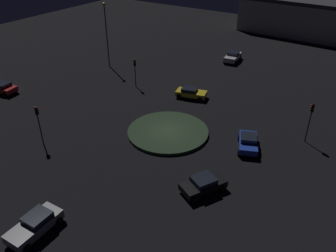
{
  "coord_description": "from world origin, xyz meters",
  "views": [
    {
      "loc": [
        17.48,
        -26.9,
        19.86
      ],
      "look_at": [
        0.0,
        0.0,
        0.89
      ],
      "focal_mm": 36.88,
      "sensor_mm": 36.0,
      "label": 1
    }
  ],
  "objects_px": {
    "car_red": "(1,87)",
    "car_yellow": "(191,93)",
    "traffic_light_northeast": "(311,115)",
    "traffic_light_southwest": "(38,118)",
    "car_blue": "(248,142)",
    "traffic_light_northwest": "(135,68)",
    "store_building": "(335,19)",
    "car_black": "(203,184)",
    "car_silver": "(233,56)",
    "streetlamp_northwest": "(106,27)",
    "car_grey": "(35,225)"
  },
  "relations": [
    {
      "from": "store_building",
      "to": "car_yellow",
      "type": "bearing_deg",
      "value": 79.2
    },
    {
      "from": "car_red",
      "to": "car_silver",
      "type": "xyz_separation_m",
      "value": [
        21.13,
        28.38,
        0.02
      ]
    },
    {
      "from": "traffic_light_northwest",
      "to": "traffic_light_northeast",
      "type": "bearing_deg",
      "value": 33.32
    },
    {
      "from": "car_blue",
      "to": "car_silver",
      "type": "distance_m",
      "value": 25.76
    },
    {
      "from": "car_red",
      "to": "car_yellow",
      "type": "bearing_deg",
      "value": -157.97
    },
    {
      "from": "car_black",
      "to": "streetlamp_northwest",
      "type": "distance_m",
      "value": 32.65
    },
    {
      "from": "car_silver",
      "to": "traffic_light_northwest",
      "type": "distance_m",
      "value": 18.51
    },
    {
      "from": "car_blue",
      "to": "car_grey",
      "type": "height_order",
      "value": "car_grey"
    },
    {
      "from": "car_black",
      "to": "store_building",
      "type": "distance_m",
      "value": 55.24
    },
    {
      "from": "car_silver",
      "to": "streetlamp_northwest",
      "type": "xyz_separation_m",
      "value": [
        -15.5,
        -12.99,
        5.52
      ]
    },
    {
      "from": "car_blue",
      "to": "streetlamp_northwest",
      "type": "relative_size",
      "value": 0.43
    },
    {
      "from": "car_black",
      "to": "traffic_light_northwest",
      "type": "xyz_separation_m",
      "value": [
        -18.17,
        14.2,
        2.09
      ]
    },
    {
      "from": "streetlamp_northwest",
      "to": "car_grey",
      "type": "bearing_deg",
      "value": -57.66
    },
    {
      "from": "car_black",
      "to": "traffic_light_southwest",
      "type": "bearing_deg",
      "value": -53.81
    },
    {
      "from": "traffic_light_northeast",
      "to": "store_building",
      "type": "distance_m",
      "value": 42.85
    },
    {
      "from": "streetlamp_northwest",
      "to": "car_red",
      "type": "bearing_deg",
      "value": -110.11
    },
    {
      "from": "car_black",
      "to": "car_blue",
      "type": "bearing_deg",
      "value": -157.27
    },
    {
      "from": "car_grey",
      "to": "traffic_light_northwest",
      "type": "xyz_separation_m",
      "value": [
        -9.98,
        25.02,
        2.05
      ]
    },
    {
      "from": "traffic_light_southwest",
      "to": "traffic_light_northeast",
      "type": "bearing_deg",
      "value": -8.21
    },
    {
      "from": "traffic_light_northeast",
      "to": "streetlamp_northwest",
      "type": "relative_size",
      "value": 0.45
    },
    {
      "from": "car_yellow",
      "to": "car_black",
      "type": "distance_m",
      "value": 18.29
    },
    {
      "from": "car_yellow",
      "to": "car_grey",
      "type": "xyz_separation_m",
      "value": [
        1.78,
        -26.15,
        0.05
      ]
    },
    {
      "from": "traffic_light_northeast",
      "to": "traffic_light_southwest",
      "type": "height_order",
      "value": "traffic_light_northeast"
    },
    {
      "from": "traffic_light_northeast",
      "to": "traffic_light_southwest",
      "type": "relative_size",
      "value": 1.03
    },
    {
      "from": "traffic_light_northwest",
      "to": "streetlamp_northwest",
      "type": "distance_m",
      "value": 9.91
    },
    {
      "from": "car_blue",
      "to": "store_building",
      "type": "xyz_separation_m",
      "value": [
        -0.94,
        46.91,
        2.77
      ]
    },
    {
      "from": "car_black",
      "to": "car_grey",
      "type": "bearing_deg",
      "value": -9.23
    },
    {
      "from": "car_black",
      "to": "traffic_light_southwest",
      "type": "xyz_separation_m",
      "value": [
        -17.4,
        -2.54,
        2.33
      ]
    },
    {
      "from": "car_grey",
      "to": "store_building",
      "type": "bearing_deg",
      "value": 171.32
    },
    {
      "from": "car_yellow",
      "to": "car_grey",
      "type": "relative_size",
      "value": 1.0
    },
    {
      "from": "streetlamp_northwest",
      "to": "store_building",
      "type": "xyz_separation_m",
      "value": [
        26.35,
        37.0,
        -2.8
      ]
    },
    {
      "from": "car_silver",
      "to": "car_blue",
      "type": "bearing_deg",
      "value": -159.91
    },
    {
      "from": "traffic_light_southwest",
      "to": "store_building",
      "type": "xyz_separation_m",
      "value": [
        17.2,
        57.71,
        0.45
      ]
    },
    {
      "from": "car_blue",
      "to": "traffic_light_northeast",
      "type": "distance_m",
      "value": 6.8
    },
    {
      "from": "car_grey",
      "to": "traffic_light_northwest",
      "type": "bearing_deg",
      "value": -160.02
    },
    {
      "from": "traffic_light_southwest",
      "to": "car_grey",
      "type": "bearing_deg",
      "value": -83.99
    },
    {
      "from": "car_blue",
      "to": "car_yellow",
      "type": "distance_m",
      "value": 12.84
    },
    {
      "from": "car_black",
      "to": "traffic_light_southwest",
      "type": "distance_m",
      "value": 17.73
    },
    {
      "from": "car_silver",
      "to": "car_grey",
      "type": "xyz_separation_m",
      "value": [
        2.86,
        -41.99,
        -0.03
      ]
    },
    {
      "from": "traffic_light_northwest",
      "to": "store_building",
      "type": "distance_m",
      "value": 44.75
    },
    {
      "from": "streetlamp_northwest",
      "to": "store_building",
      "type": "height_order",
      "value": "streetlamp_northwest"
    },
    {
      "from": "car_blue",
      "to": "traffic_light_southwest",
      "type": "distance_m",
      "value": 21.24
    },
    {
      "from": "car_grey",
      "to": "streetlamp_northwest",
      "type": "relative_size",
      "value": 0.43
    },
    {
      "from": "streetlamp_northwest",
      "to": "store_building",
      "type": "distance_m",
      "value": 45.51
    },
    {
      "from": "car_grey",
      "to": "store_building",
      "type": "distance_m",
      "value": 66.53
    },
    {
      "from": "car_yellow",
      "to": "traffic_light_northwest",
      "type": "height_order",
      "value": "traffic_light_northwest"
    },
    {
      "from": "car_red",
      "to": "traffic_light_northwest",
      "type": "bearing_deg",
      "value": -148.26
    },
    {
      "from": "car_blue",
      "to": "car_black",
      "type": "xyz_separation_m",
      "value": [
        -0.75,
        -8.27,
        -0.01
      ]
    },
    {
      "from": "car_silver",
      "to": "car_black",
      "type": "relative_size",
      "value": 1.03
    },
    {
      "from": "car_red",
      "to": "car_blue",
      "type": "bearing_deg",
      "value": -177.98
    }
  ]
}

